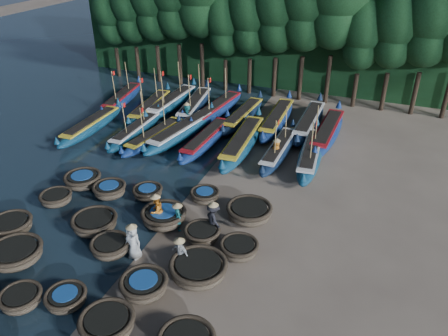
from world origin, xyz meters
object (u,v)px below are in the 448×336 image
(coracle_12, at_px, (110,247))
(long_boat_8, at_px, (310,154))
(long_boat_3, at_px, (155,136))
(fisherman_3, at_px, (213,218))
(coracle_8, at_px, (107,324))
(coracle_11, at_px, (16,253))
(coracle_17, at_px, (164,216))
(fisherman_2, at_px, (156,210))
(coracle_10, at_px, (11,225))
(coracle_19, at_px, (239,248))
(coracle_15, at_px, (56,198))
(long_boat_7, at_px, (279,150))
(long_boat_15, at_px, (277,119))
(coracle_6, at_px, (21,298))
(coracle_16, at_px, (95,223))
(long_boat_13, at_px, (217,109))
(coracle_22, at_px, (148,192))
(fisherman_1, at_px, (178,215))
(fisherman_5, at_px, (187,114))
(coracle_13, at_px, (144,285))
(coracle_23, at_px, (205,195))
(long_boat_1, at_px, (91,126))
(long_boat_4, at_px, (181,132))
(long_boat_12, at_px, (195,105))
(coracle_21, at_px, (110,190))
(long_boat_9, at_px, (122,98))
(fisherman_6, at_px, (276,150))
(long_boat_2, at_px, (136,131))
(coracle_24, at_px, (249,212))
(long_boat_14, at_px, (243,115))
(coracle_7, at_px, (66,298))
(coracle_20, at_px, (83,180))
(long_boat_5, at_px, (206,139))
(fisherman_4, at_px, (180,252))
(long_boat_11, at_px, (172,102))
(long_boat_10, at_px, (150,107))
(long_boat_16, at_px, (309,122))
(coracle_14, at_px, (198,269))
(coracle_18, at_px, (202,234))
(long_boat_6, at_px, (242,142))

(coracle_12, bearing_deg, long_boat_8, 60.92)
(long_boat_3, xyz_separation_m, fisherman_3, (7.78, -8.09, 0.43))
(coracle_8, height_order, coracle_11, coracle_8)
(coracle_17, height_order, fisherman_2, fisherman_2)
(coracle_10, relative_size, coracle_19, 1.12)
(coracle_19, bearing_deg, coracle_15, 177.94)
(long_boat_7, xyz_separation_m, long_boat_15, (-1.43, 4.79, 0.08))
(coracle_6, relative_size, coracle_16, 0.89)
(long_boat_13, bearing_deg, coracle_22, -79.91)
(long_boat_3, relative_size, fisherman_1, 4.30)
(coracle_6, distance_m, long_boat_15, 21.60)
(coracle_11, distance_m, fisherman_5, 16.92)
(coracle_19, height_order, long_boat_13, long_boat_13)
(coracle_13, height_order, coracle_19, coracle_13)
(coracle_23, bearing_deg, coracle_10, -142.00)
(long_boat_1, xyz_separation_m, long_boat_4, (6.68, 1.36, 0.04))
(coracle_16, bearing_deg, fisherman_5, 95.66)
(long_boat_12, bearing_deg, coracle_21, -94.79)
(long_boat_9, distance_m, fisherman_6, 15.77)
(coracle_15, distance_m, long_boat_2, 9.06)
(coracle_24, bearing_deg, long_boat_14, 110.51)
(coracle_7, height_order, coracle_20, coracle_20)
(fisherman_2, bearing_deg, long_boat_5, -160.99)
(coracle_20, bearing_deg, long_boat_4, 72.23)
(fisherman_3, height_order, fisherman_4, fisherman_3)
(long_boat_11, bearing_deg, long_boat_1, -116.60)
(coracle_7, relative_size, long_boat_10, 0.23)
(long_boat_8, xyz_separation_m, fisherman_5, (-9.97, 2.60, 0.33))
(coracle_13, height_order, long_boat_9, long_boat_9)
(long_boat_16, xyz_separation_m, fisherman_3, (-1.82, -14.26, 0.34))
(coracle_14, distance_m, long_boat_5, 12.85)
(coracle_21, xyz_separation_m, long_boat_10, (-3.99, 11.62, 0.11))
(fisherman_4, bearing_deg, long_boat_7, 97.74)
(coracle_14, bearing_deg, long_boat_12, 115.08)
(coracle_21, xyz_separation_m, long_boat_8, (9.72, 8.14, 0.11))
(coracle_20, distance_m, long_boat_4, 8.29)
(long_boat_1, bearing_deg, coracle_20, -58.99)
(fisherman_5, distance_m, fisherman_6, 8.57)
(long_boat_9, relative_size, fisherman_3, 3.95)
(coracle_12, distance_m, long_boat_8, 14.09)
(coracle_18, bearing_deg, coracle_7, -120.92)
(coracle_24, bearing_deg, coracle_13, -110.18)
(coracle_12, height_order, long_boat_5, long_boat_5)
(coracle_14, relative_size, long_boat_6, 0.34)
(coracle_22, bearing_deg, long_boat_7, 53.17)
(long_boat_8, height_order, fisherman_6, long_boat_8)
(fisherman_1, bearing_deg, long_boat_13, -32.30)
(coracle_11, height_order, coracle_12, coracle_11)
(coracle_13, bearing_deg, coracle_17, 108.44)
(fisherman_6, bearing_deg, long_boat_1, -77.10)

